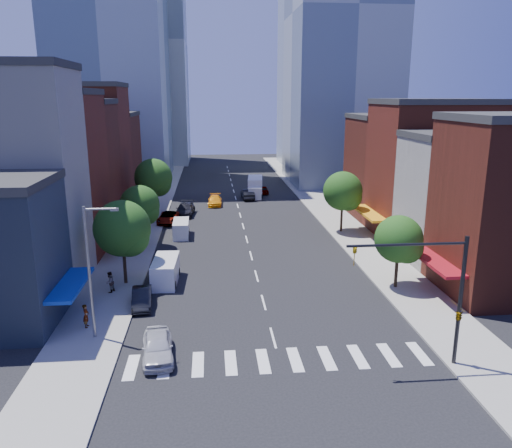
{
  "coord_description": "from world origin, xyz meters",
  "views": [
    {
      "loc": [
        -4.0,
        -30.53,
        15.88
      ],
      "look_at": [
        -0.09,
        11.6,
        5.0
      ],
      "focal_mm": 35.0,
      "sensor_mm": 36.0,
      "label": 1
    }
  ],
  "objects_px": {
    "cargo_van_far": "(181,229)",
    "pedestrian_far": "(110,282)",
    "traffic_car_far": "(263,190)",
    "parked_car_second": "(142,298)",
    "traffic_car_oncoming": "(248,194)",
    "taxi": "(215,201)",
    "parked_car_front": "(158,346)",
    "cargo_van_near": "(165,271)",
    "parked_car_rear": "(185,209)",
    "pedestrian_near": "(86,316)",
    "box_truck": "(255,187)",
    "parked_car_third": "(168,218)"
  },
  "relations": [
    {
      "from": "taxi",
      "to": "pedestrian_near",
      "type": "height_order",
      "value": "pedestrian_near"
    },
    {
      "from": "parked_car_front",
      "to": "pedestrian_far",
      "type": "relative_size",
      "value": 2.65
    },
    {
      "from": "parked_car_third",
      "to": "traffic_car_oncoming",
      "type": "height_order",
      "value": "traffic_car_oncoming"
    },
    {
      "from": "parked_car_third",
      "to": "box_truck",
      "type": "height_order",
      "value": "box_truck"
    },
    {
      "from": "cargo_van_far",
      "to": "pedestrian_far",
      "type": "distance_m",
      "value": 17.65
    },
    {
      "from": "parked_car_front",
      "to": "traffic_car_oncoming",
      "type": "relative_size",
      "value": 0.94
    },
    {
      "from": "parked_car_rear",
      "to": "parked_car_second",
      "type": "bearing_deg",
      "value": -88.87
    },
    {
      "from": "parked_car_front",
      "to": "parked_car_second",
      "type": "relative_size",
      "value": 1.12
    },
    {
      "from": "pedestrian_near",
      "to": "parked_car_rear",
      "type": "bearing_deg",
      "value": -10.23
    },
    {
      "from": "pedestrian_near",
      "to": "parked_car_front",
      "type": "bearing_deg",
      "value": -131.61
    },
    {
      "from": "pedestrian_near",
      "to": "pedestrian_far",
      "type": "distance_m",
      "value": 6.39
    },
    {
      "from": "pedestrian_near",
      "to": "traffic_car_far",
      "type": "bearing_deg",
      "value": -21.26
    },
    {
      "from": "parked_car_rear",
      "to": "taxi",
      "type": "xyz_separation_m",
      "value": [
        4.13,
        6.14,
        -0.12
      ]
    },
    {
      "from": "parked_car_third",
      "to": "pedestrian_far",
      "type": "distance_m",
      "value": 23.77
    },
    {
      "from": "cargo_van_near",
      "to": "parked_car_third",
      "type": "bearing_deg",
      "value": 96.0
    },
    {
      "from": "cargo_van_near",
      "to": "parked_car_front",
      "type": "bearing_deg",
      "value": -85.29
    },
    {
      "from": "parked_car_front",
      "to": "box_truck",
      "type": "height_order",
      "value": "box_truck"
    },
    {
      "from": "parked_car_second",
      "to": "traffic_car_oncoming",
      "type": "height_order",
      "value": "traffic_car_oncoming"
    },
    {
      "from": "cargo_van_far",
      "to": "pedestrian_far",
      "type": "height_order",
      "value": "pedestrian_far"
    },
    {
      "from": "parked_car_third",
      "to": "parked_car_rear",
      "type": "distance_m",
      "value": 4.6
    },
    {
      "from": "parked_car_front",
      "to": "cargo_van_near",
      "type": "height_order",
      "value": "cargo_van_near"
    },
    {
      "from": "taxi",
      "to": "traffic_car_oncoming",
      "type": "height_order",
      "value": "traffic_car_oncoming"
    },
    {
      "from": "traffic_car_oncoming",
      "to": "pedestrian_near",
      "type": "distance_m",
      "value": 46.79
    },
    {
      "from": "parked_car_rear",
      "to": "traffic_car_far",
      "type": "height_order",
      "value": "parked_car_rear"
    },
    {
      "from": "parked_car_third",
      "to": "cargo_van_far",
      "type": "xyz_separation_m",
      "value": [
        2.0,
        -6.63,
        0.22
      ]
    },
    {
      "from": "parked_car_front",
      "to": "pedestrian_far",
      "type": "height_order",
      "value": "pedestrian_far"
    },
    {
      "from": "parked_car_rear",
      "to": "traffic_car_far",
      "type": "relative_size",
      "value": 1.43
    },
    {
      "from": "traffic_car_far",
      "to": "pedestrian_far",
      "type": "height_order",
      "value": "pedestrian_far"
    },
    {
      "from": "cargo_van_near",
      "to": "pedestrian_far",
      "type": "bearing_deg",
      "value": -152.19
    },
    {
      "from": "parked_car_second",
      "to": "traffic_car_oncoming",
      "type": "relative_size",
      "value": 0.84
    },
    {
      "from": "taxi",
      "to": "parked_car_front",
      "type": "bearing_deg",
      "value": -93.43
    },
    {
      "from": "parked_car_rear",
      "to": "traffic_car_oncoming",
      "type": "bearing_deg",
      "value": 52.64
    },
    {
      "from": "parked_car_front",
      "to": "traffic_car_oncoming",
      "type": "height_order",
      "value": "traffic_car_oncoming"
    },
    {
      "from": "parked_car_second",
      "to": "cargo_van_near",
      "type": "relative_size",
      "value": 0.81
    },
    {
      "from": "parked_car_second",
      "to": "parked_car_rear",
      "type": "bearing_deg",
      "value": 80.63
    },
    {
      "from": "parked_car_rear",
      "to": "cargo_van_near",
      "type": "height_order",
      "value": "cargo_van_near"
    },
    {
      "from": "pedestrian_far",
      "to": "pedestrian_near",
      "type": "bearing_deg",
      "value": 21.47
    },
    {
      "from": "cargo_van_far",
      "to": "traffic_car_oncoming",
      "type": "distance_m",
      "value": 23.08
    },
    {
      "from": "pedestrian_near",
      "to": "parked_car_second",
      "type": "bearing_deg",
      "value": -44.31
    },
    {
      "from": "parked_car_second",
      "to": "cargo_van_near",
      "type": "xyz_separation_m",
      "value": [
        1.43,
        4.85,
        0.38
      ]
    },
    {
      "from": "cargo_van_far",
      "to": "traffic_car_far",
      "type": "bearing_deg",
      "value": 63.2
    },
    {
      "from": "traffic_car_far",
      "to": "box_truck",
      "type": "xyz_separation_m",
      "value": [
        -1.5,
        -1.82,
        0.76
      ]
    },
    {
      "from": "pedestrian_far",
      "to": "parked_car_second",
      "type": "bearing_deg",
      "value": 72.07
    },
    {
      "from": "parked_car_rear",
      "to": "box_truck",
      "type": "relative_size",
      "value": 0.74
    },
    {
      "from": "parked_car_third",
      "to": "pedestrian_near",
      "type": "height_order",
      "value": "pedestrian_near"
    },
    {
      "from": "parked_car_front",
      "to": "pedestrian_near",
      "type": "relative_size",
      "value": 2.76
    },
    {
      "from": "parked_car_rear",
      "to": "cargo_van_near",
      "type": "bearing_deg",
      "value": -86.4
    },
    {
      "from": "traffic_car_far",
      "to": "pedestrian_far",
      "type": "xyz_separation_m",
      "value": [
        -17.2,
        -42.15,
        0.35
      ]
    },
    {
      "from": "parked_car_rear",
      "to": "traffic_car_oncoming",
      "type": "distance_m",
      "value": 13.93
    },
    {
      "from": "cargo_van_near",
      "to": "traffic_car_oncoming",
      "type": "height_order",
      "value": "cargo_van_near"
    }
  ]
}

